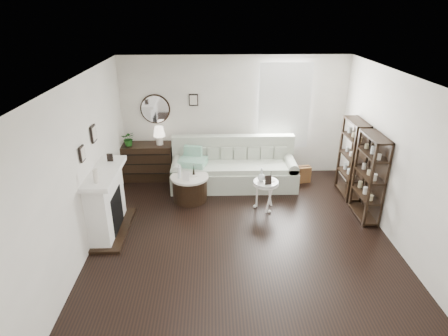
{
  "coord_description": "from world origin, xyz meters",
  "views": [
    {
      "loc": [
        -0.48,
        -5.38,
        3.68
      ],
      "look_at": [
        -0.29,
        0.8,
        0.96
      ],
      "focal_mm": 30.0,
      "sensor_mm": 36.0,
      "label": 1
    }
  ],
  "objects_px": {
    "drum_table": "(190,188)",
    "pedestal_table": "(266,184)",
    "sofa": "(234,170)",
    "dresser": "(145,161)"
  },
  "relations": [
    {
      "from": "drum_table",
      "to": "pedestal_table",
      "type": "distance_m",
      "value": 1.55
    },
    {
      "from": "sofa",
      "to": "drum_table",
      "type": "bearing_deg",
      "value": -143.49
    },
    {
      "from": "dresser",
      "to": "sofa",
      "type": "bearing_deg",
      "value": -11.06
    },
    {
      "from": "sofa",
      "to": "dresser",
      "type": "distance_m",
      "value": 2.02
    },
    {
      "from": "sofa",
      "to": "pedestal_table",
      "type": "xyz_separation_m",
      "value": [
        0.55,
        -1.09,
        0.19
      ]
    },
    {
      "from": "dresser",
      "to": "pedestal_table",
      "type": "relative_size",
      "value": 2.08
    },
    {
      "from": "dresser",
      "to": "drum_table",
      "type": "bearing_deg",
      "value": -45.32
    },
    {
      "from": "dresser",
      "to": "drum_table",
      "type": "distance_m",
      "value": 1.51
    },
    {
      "from": "sofa",
      "to": "pedestal_table",
      "type": "relative_size",
      "value": 4.55
    },
    {
      "from": "drum_table",
      "to": "pedestal_table",
      "type": "relative_size",
      "value": 1.29
    }
  ]
}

